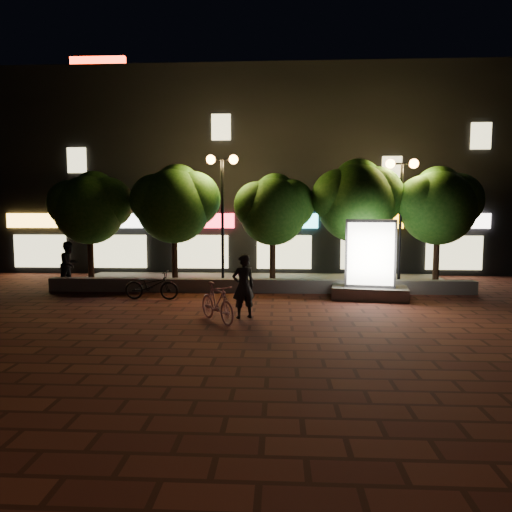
# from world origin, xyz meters

# --- Properties ---
(ground) EXTENTS (80.00, 80.00, 0.00)m
(ground) POSITION_xyz_m (0.00, 0.00, 0.00)
(ground) COLOR #53231A
(ground) RESTS_ON ground
(retaining_wall) EXTENTS (16.00, 0.45, 0.50)m
(retaining_wall) POSITION_xyz_m (0.00, 4.00, 0.25)
(retaining_wall) COLOR #62605B
(retaining_wall) RESTS_ON ground
(sidewalk) EXTENTS (16.00, 5.00, 0.08)m
(sidewalk) POSITION_xyz_m (0.00, 6.50, 0.04)
(sidewalk) COLOR #62605B
(sidewalk) RESTS_ON ground
(building_block) EXTENTS (28.00, 8.12, 11.30)m
(building_block) POSITION_xyz_m (-0.01, 12.99, 5.00)
(building_block) COLOR black
(building_block) RESTS_ON ground
(tree_far_left) EXTENTS (3.36, 2.80, 4.63)m
(tree_far_left) POSITION_xyz_m (-6.95, 5.46, 3.29)
(tree_far_left) COLOR black
(tree_far_left) RESTS_ON sidewalk
(tree_left) EXTENTS (3.60, 3.00, 4.89)m
(tree_left) POSITION_xyz_m (-3.45, 5.46, 3.44)
(tree_left) COLOR black
(tree_left) RESTS_ON sidewalk
(tree_mid) EXTENTS (3.24, 2.70, 4.50)m
(tree_mid) POSITION_xyz_m (0.55, 5.46, 3.22)
(tree_mid) COLOR black
(tree_mid) RESTS_ON sidewalk
(tree_right) EXTENTS (3.72, 3.10, 5.07)m
(tree_right) POSITION_xyz_m (3.86, 5.46, 3.57)
(tree_right) COLOR black
(tree_right) RESTS_ON sidewalk
(tree_far_right) EXTENTS (3.48, 2.90, 4.76)m
(tree_far_right) POSITION_xyz_m (7.05, 5.46, 3.37)
(tree_far_right) COLOR black
(tree_far_right) RESTS_ON sidewalk
(street_lamp_left) EXTENTS (1.26, 0.36, 5.18)m
(street_lamp_left) POSITION_xyz_m (-1.50, 5.20, 4.03)
(street_lamp_left) COLOR black
(street_lamp_left) RESTS_ON sidewalk
(street_lamp_right) EXTENTS (1.26, 0.36, 4.98)m
(street_lamp_right) POSITION_xyz_m (5.50, 5.20, 3.89)
(street_lamp_right) COLOR black
(street_lamp_right) RESTS_ON sidewalk
(ad_kiosk) EXTENTS (2.73, 1.69, 2.77)m
(ad_kiosk) POSITION_xyz_m (3.92, 2.88, 1.12)
(ad_kiosk) COLOR #62605B
(ad_kiosk) RESTS_ON ground
(scooter_pink) EXTENTS (1.47, 1.76, 1.09)m
(scooter_pink) POSITION_xyz_m (-0.93, -0.81, 0.54)
(scooter_pink) COLOR #C2829A
(scooter_pink) RESTS_ON ground
(rider) EXTENTS (0.79, 0.67, 1.83)m
(rider) POSITION_xyz_m (-0.24, -0.27, 0.91)
(rider) COLOR black
(rider) RESTS_ON ground
(scooter_parked) EXTENTS (1.90, 0.73, 0.99)m
(scooter_parked) POSITION_xyz_m (-3.63, 2.39, 0.49)
(scooter_parked) COLOR black
(scooter_parked) RESTS_ON ground
(pedestrian) EXTENTS (0.93, 1.05, 1.79)m
(pedestrian) POSITION_xyz_m (-7.50, 4.50, 0.97)
(pedestrian) COLOR black
(pedestrian) RESTS_ON sidewalk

